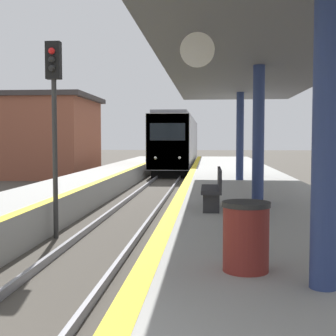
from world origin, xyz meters
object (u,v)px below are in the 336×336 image
trash_bin (246,236)px  bench (214,187)px  signal_mid (54,102)px  train (178,143)px

trash_bin → bench: bench is taller
signal_mid → bench: size_ratio=3.03×
train → bench: train is taller
trash_bin → bench: 4.99m
signal_mid → trash_bin: (4.19, -5.56, -2.05)m
train → trash_bin: train is taller
bench → signal_mid: bearing=171.6°
trash_bin → signal_mid: bearing=127.0°
trash_bin → bench: size_ratio=0.53×
signal_mid → bench: bearing=-8.4°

